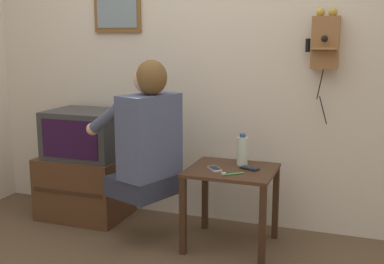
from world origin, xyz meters
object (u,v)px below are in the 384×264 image
object	(u,v)px
television	(86,134)
wall_phone_antique	(325,41)
cell_phone_held	(215,169)
toothbrush	(231,174)
cell_phone_spare	(250,168)
water_bottle	(242,151)
person	(147,135)

from	to	relation	value
television	wall_phone_antique	world-z (taller)	wall_phone_antique
cell_phone_held	toothbrush	bearing A→B (deg)	-72.17
cell_phone_held	cell_phone_spare	bearing A→B (deg)	-16.98
wall_phone_antique	water_bottle	size ratio (longest dim) A/B	3.58
water_bottle	toothbrush	xyz separation A→B (m)	(-0.01, -0.26, -0.09)
cell_phone_spare	toothbrush	world-z (taller)	toothbrush
cell_phone_held	cell_phone_spare	distance (m)	0.23
toothbrush	wall_phone_antique	bearing A→B (deg)	-83.87
television	wall_phone_antique	distance (m)	1.89
toothbrush	cell_phone_held	bearing A→B (deg)	16.51
person	water_bottle	bearing A→B (deg)	-46.31
television	water_bottle	xyz separation A→B (m)	(1.26, -0.05, -0.02)
person	cell_phone_spare	size ratio (longest dim) A/B	6.73
cell_phone_held	toothbrush	xyz separation A→B (m)	(0.13, -0.09, 0.00)
television	cell_phone_held	distance (m)	1.14
television	water_bottle	bearing A→B (deg)	-2.19
cell_phone_held	water_bottle	xyz separation A→B (m)	(0.14, 0.18, 0.10)
cell_phone_spare	water_bottle	size ratio (longest dim) A/B	0.63
water_bottle	toothbrush	distance (m)	0.28
cell_phone_spare	wall_phone_antique	bearing A→B (deg)	-26.94
person	wall_phone_antique	size ratio (longest dim) A/B	1.19
water_bottle	wall_phone_antique	bearing A→B (deg)	28.97
television	toothbrush	world-z (taller)	television
wall_phone_antique	cell_phone_held	bearing A→B (deg)	-144.52
toothbrush	person	bearing A→B (deg)	47.97
cell_phone_spare	water_bottle	bearing A→B (deg)	60.91
television	water_bottle	world-z (taller)	television
wall_phone_antique	water_bottle	xyz separation A→B (m)	(-0.49, -0.27, -0.73)
cell_phone_held	water_bottle	world-z (taller)	water_bottle
television	toothbrush	bearing A→B (deg)	-14.09
cell_phone_held	cell_phone_spare	xyz separation A→B (m)	(0.21, 0.09, 0.00)
person	wall_phone_antique	distance (m)	1.35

